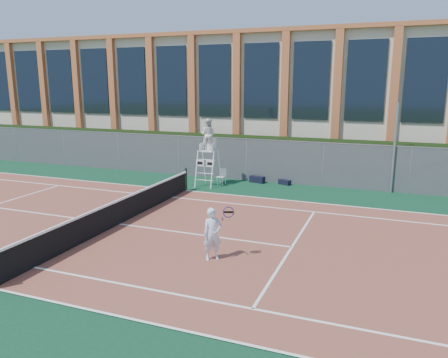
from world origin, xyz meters
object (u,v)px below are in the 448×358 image
(steel_pole, at_px, (394,149))
(umpire_chair, at_px, (208,136))
(tennis_player, at_px, (213,234))
(plastic_chair, at_px, (222,175))

(steel_pole, xyz_separation_m, umpire_chair, (-8.66, -1.65, 0.38))
(tennis_player, bearing_deg, umpire_chair, 113.81)
(tennis_player, bearing_deg, plastic_chair, 109.74)
(steel_pole, bearing_deg, umpire_chair, -169.19)
(plastic_chair, xyz_separation_m, tennis_player, (3.32, -9.25, 0.33))
(umpire_chair, xyz_separation_m, tennis_player, (3.89, -8.82, -1.68))
(steel_pole, distance_m, plastic_chair, 8.34)
(steel_pole, distance_m, umpire_chair, 8.83)
(umpire_chair, distance_m, tennis_player, 9.79)
(steel_pole, height_order, tennis_player, steel_pole)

